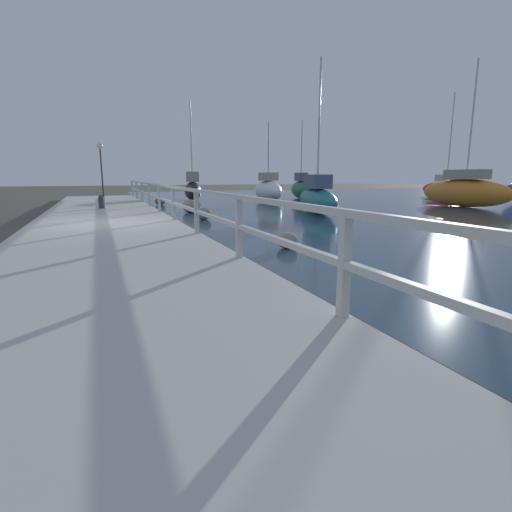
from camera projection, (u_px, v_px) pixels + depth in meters
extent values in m
plane|color=#4C473D|center=(107.00, 230.00, 12.27)|extent=(120.00, 120.00, 0.00)
cube|color=beige|center=(106.00, 227.00, 12.25)|extent=(4.37, 36.00, 0.24)
cube|color=beige|center=(344.00, 264.00, 4.00)|extent=(0.10, 0.10, 1.10)
cube|color=beige|center=(239.00, 226.00, 6.95)|extent=(0.10, 0.10, 1.10)
cube|color=beige|center=(196.00, 211.00, 9.91)|extent=(0.10, 0.10, 1.10)
cube|color=beige|center=(173.00, 203.00, 12.87)|extent=(0.10, 0.10, 1.10)
cube|color=beige|center=(159.00, 198.00, 15.82)|extent=(0.10, 0.10, 1.10)
cube|color=beige|center=(149.00, 194.00, 18.78)|extent=(0.10, 0.10, 1.10)
cube|color=beige|center=(142.00, 192.00, 21.73)|extent=(0.10, 0.10, 1.10)
cube|color=beige|center=(137.00, 190.00, 24.69)|extent=(0.10, 0.10, 1.10)
cube|color=beige|center=(132.00, 188.00, 27.65)|extent=(0.10, 0.10, 1.10)
cube|color=beige|center=(173.00, 187.00, 12.77)|extent=(0.09, 32.50, 0.08)
cube|color=beige|center=(173.00, 203.00, 12.87)|extent=(0.09, 32.50, 0.08)
ellipsoid|color=#666056|center=(160.00, 201.00, 22.83)|extent=(0.59, 0.53, 0.44)
ellipsoid|color=gray|center=(287.00, 240.00, 9.22)|extent=(0.50, 0.45, 0.37)
ellipsoid|color=slate|center=(203.00, 214.00, 15.16)|extent=(0.62, 0.56, 0.46)
ellipsoid|color=gray|center=(191.00, 206.00, 18.15)|extent=(0.78, 0.70, 0.59)
cylinder|color=#333338|center=(101.00, 203.00, 17.51)|extent=(0.25, 0.25, 0.44)
sphere|color=#333338|center=(101.00, 197.00, 17.46)|extent=(0.22, 0.22, 0.22)
cylinder|color=#2D2D33|center=(102.00, 178.00, 18.63)|extent=(0.07, 0.07, 2.63)
sphere|color=beige|center=(100.00, 146.00, 18.34)|extent=(0.27, 0.27, 0.27)
ellipsoid|color=#236B42|center=(301.00, 190.00, 29.62)|extent=(1.20, 3.12, 1.26)
cube|color=#4C566B|center=(301.00, 177.00, 29.44)|extent=(0.74, 1.07, 0.60)
cylinder|color=silver|center=(302.00, 151.00, 29.07)|extent=(0.09, 0.09, 4.32)
ellipsoid|color=black|center=(193.00, 191.00, 27.43)|extent=(1.78, 4.23, 1.23)
cube|color=#9E937F|center=(192.00, 177.00, 27.24)|extent=(1.02, 1.60, 0.69)
cylinder|color=silver|center=(191.00, 143.00, 26.79)|extent=(0.09, 0.09, 5.21)
ellipsoid|color=white|center=(268.00, 191.00, 25.77)|extent=(1.97, 4.38, 1.33)
cube|color=#9E937F|center=(268.00, 177.00, 25.59)|extent=(1.16, 1.53, 0.50)
cylinder|color=silver|center=(268.00, 152.00, 25.28)|extent=(0.09, 0.09, 3.59)
ellipsoid|color=#1E707A|center=(317.00, 200.00, 18.32)|extent=(2.50, 5.54, 1.08)
cube|color=#4C566B|center=(317.00, 181.00, 18.15)|extent=(1.34, 2.42, 0.61)
cylinder|color=silver|center=(319.00, 124.00, 17.66)|extent=(0.09, 0.09, 5.58)
ellipsoid|color=orange|center=(465.00, 193.00, 21.39)|extent=(1.60, 5.52, 1.46)
cube|color=#9E937F|center=(467.00, 174.00, 21.20)|extent=(1.05, 2.24, 0.50)
cylinder|color=silver|center=(472.00, 120.00, 20.65)|extent=(0.09, 0.09, 6.00)
ellipsoid|color=red|center=(446.00, 189.00, 31.11)|extent=(1.95, 5.55, 1.20)
cube|color=beige|center=(447.00, 178.00, 30.94)|extent=(1.10, 1.85, 0.53)
cylinder|color=silver|center=(451.00, 138.00, 30.35)|extent=(0.09, 0.09, 6.52)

